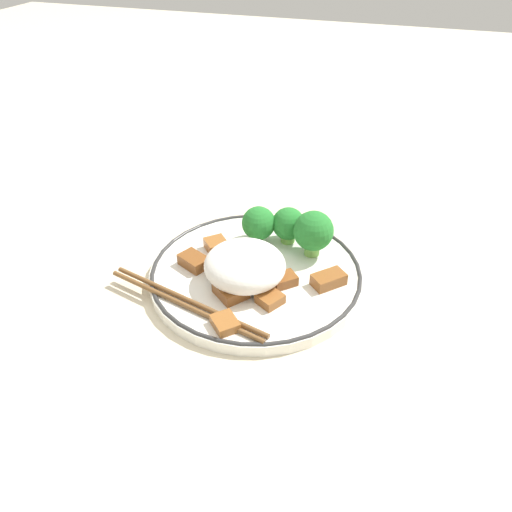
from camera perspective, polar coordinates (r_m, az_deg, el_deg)
ground_plane at (r=0.59m, az=0.00°, el=-2.62°), size 3.00×3.00×0.00m
plate at (r=0.59m, az=0.00°, el=-1.97°), size 0.25×0.25×0.02m
rice_mound at (r=0.55m, az=-1.29°, el=-1.09°), size 0.09×0.09×0.04m
broccoli_back_left at (r=0.59m, az=6.58°, el=2.78°), size 0.05×0.05×0.06m
broccoli_back_center at (r=0.62m, az=3.72°, el=3.64°), size 0.04×0.04×0.05m
broccoli_back_right at (r=0.62m, az=0.30°, el=3.75°), size 0.04×0.04×0.05m
meat_near_front at (r=0.54m, az=-2.89°, el=-3.96°), size 0.04×0.04×0.01m
meat_near_left at (r=0.56m, az=3.21°, el=-2.74°), size 0.03×0.03×0.01m
meat_near_right at (r=0.53m, az=1.62°, el=-4.92°), size 0.03×0.03×0.01m
meat_near_back at (r=0.51m, az=-3.64°, el=-7.66°), size 0.04×0.04×0.01m
meat_on_rice_edge at (r=0.58m, az=-2.98°, el=-0.66°), size 0.04×0.02×0.01m
meat_mid_left at (r=0.61m, az=-4.58°, el=1.28°), size 0.04×0.04×0.01m
meat_mid_right at (r=0.59m, az=-7.13°, el=-0.59°), size 0.04×0.04×0.01m
meat_far_scatter at (r=0.56m, az=8.25°, el=-2.83°), size 0.04×0.04×0.01m
chopsticks at (r=0.54m, az=-8.03°, el=-5.27°), size 0.06×0.20×0.01m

